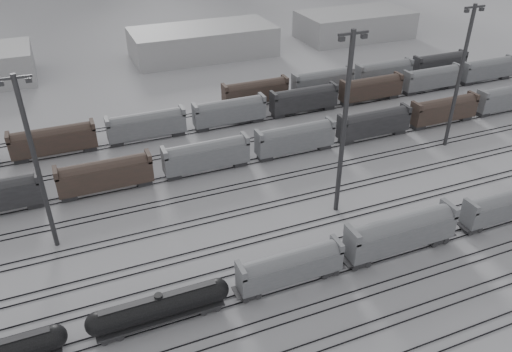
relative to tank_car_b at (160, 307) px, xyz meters
name	(u,v)px	position (x,y,z in m)	size (l,w,h in m)	color
ground	(348,273)	(24.32, -1.00, -2.35)	(900.00, 900.00, 0.00)	#B7B7BC
tracks	(289,202)	(24.32, 16.50, -2.27)	(220.00, 71.50, 0.16)	black
tank_car_b	(160,307)	(0.00, 0.00, 0.00)	(16.46, 2.74, 4.07)	#242427
hopper_car_a	(290,266)	(16.37, 0.00, 0.66)	(13.66, 2.71, 4.89)	#242427
hopper_car_b	(401,231)	(32.75, 0.00, 1.21)	(16.14, 3.21, 5.77)	#242427
hopper_car_c	(505,205)	(51.11, 0.00, 0.72)	(13.90, 2.76, 4.97)	#242427
light_mast_b	(36,163)	(-10.28, 19.50, 10.85)	(3.98, 0.64, 24.88)	#363639
light_mast_c	(344,123)	(30.20, 12.21, 12.34)	(4.43, 0.71, 27.70)	#363639
light_mast_d	(460,75)	(60.52, 23.05, 11.55)	(4.19, 0.67, 26.22)	#363639
bg_string_near	(295,140)	(32.32, 31.00, 0.45)	(151.00, 3.00, 5.60)	slate
bg_string_mid	(304,101)	(42.32, 47.00, 0.45)	(151.00, 3.00, 5.60)	#242427
bg_string_far	(354,78)	(59.82, 55.00, 0.45)	(66.00, 3.00, 5.60)	#45322C
warehouse_mid	(203,42)	(34.32, 94.00, 1.65)	(40.00, 18.00, 8.00)	#9F9FA1
warehouse_right	(355,25)	(84.32, 94.00, 1.65)	(35.00, 18.00, 8.00)	#9F9FA1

